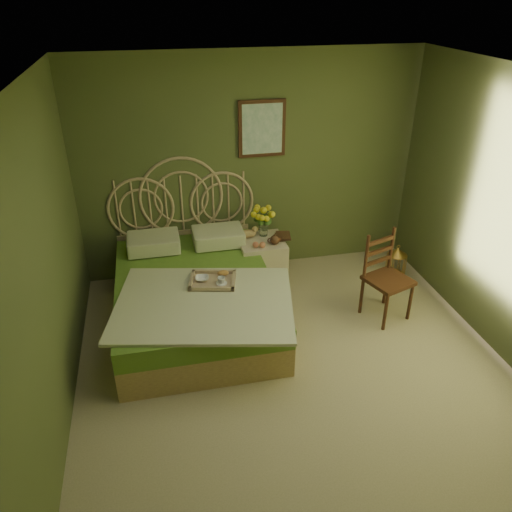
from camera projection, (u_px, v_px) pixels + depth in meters
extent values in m
plane|color=tan|center=(302.00, 384.00, 4.52)|extent=(4.50, 4.50, 0.00)
plane|color=silver|center=(320.00, 86.00, 3.26)|extent=(4.50, 4.50, 0.00)
plane|color=#525B2F|center=(251.00, 167.00, 5.81)|extent=(4.00, 0.00, 4.00)
plane|color=#525B2F|center=(38.00, 289.00, 3.51)|extent=(0.00, 4.50, 4.50)
cube|color=#381E0F|center=(262.00, 129.00, 5.60)|extent=(0.54, 0.03, 0.64)
cube|color=silver|center=(262.00, 129.00, 5.58)|extent=(0.46, 0.01, 0.56)
cube|color=tan|center=(196.00, 309.00, 5.28)|extent=(1.58, 2.10, 0.32)
cube|color=olive|center=(194.00, 288.00, 5.15)|extent=(1.58, 2.10, 0.21)
cube|color=beige|center=(204.00, 303.00, 4.70)|extent=(1.88, 1.58, 0.03)
cube|color=beige|center=(154.00, 243.00, 5.62)|extent=(0.58, 0.42, 0.17)
cube|color=beige|center=(218.00, 236.00, 5.76)|extent=(0.58, 0.42, 0.17)
cube|color=tan|center=(213.00, 283.00, 5.00)|extent=(0.52, 0.44, 0.04)
ellipsoid|color=#B77A38|center=(223.00, 273.00, 5.08)|extent=(0.12, 0.07, 0.05)
cube|color=beige|center=(261.00, 262.00, 5.91)|extent=(0.52, 0.52, 0.57)
cylinder|color=silver|center=(264.00, 228.00, 5.84)|extent=(0.10, 0.10, 0.18)
ellipsoid|color=tan|center=(247.00, 234.00, 5.81)|extent=(0.21, 0.11, 0.10)
sphere|color=#DB7B55|center=(256.00, 245.00, 5.60)|extent=(0.07, 0.07, 0.07)
sphere|color=#DB7B55|center=(262.00, 245.00, 5.59)|extent=(0.07, 0.07, 0.07)
cube|color=#381E0F|center=(388.00, 280.00, 5.23)|extent=(0.53, 0.53, 0.04)
cylinder|color=#381E0F|center=(377.00, 310.00, 5.15)|extent=(0.04, 0.04, 0.45)
cylinder|color=#381E0F|center=(409.00, 306.00, 5.22)|extent=(0.04, 0.04, 0.45)
cylinder|color=#381E0F|center=(363.00, 291.00, 5.46)|extent=(0.04, 0.04, 0.45)
cylinder|color=#381E0F|center=(394.00, 288.00, 5.53)|extent=(0.04, 0.04, 0.45)
cube|color=#381E0F|center=(384.00, 252.00, 5.26)|extent=(0.35, 0.16, 0.50)
cylinder|color=#C58D3F|center=(394.00, 273.00, 6.22)|extent=(0.24, 0.24, 0.01)
cylinder|color=#C58D3F|center=(396.00, 264.00, 6.16)|extent=(0.24, 0.24, 0.27)
cone|color=#C58D3F|center=(398.00, 252.00, 6.08)|extent=(0.24, 0.24, 0.09)
imported|color=#381E0F|center=(276.00, 237.00, 5.81)|extent=(0.17, 0.22, 0.02)
imported|color=#472819|center=(276.00, 236.00, 5.80)|extent=(0.20, 0.25, 0.02)
imported|color=white|center=(202.00, 279.00, 5.01)|extent=(0.15, 0.15, 0.03)
imported|color=white|center=(221.00, 280.00, 4.94)|extent=(0.09, 0.09, 0.07)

